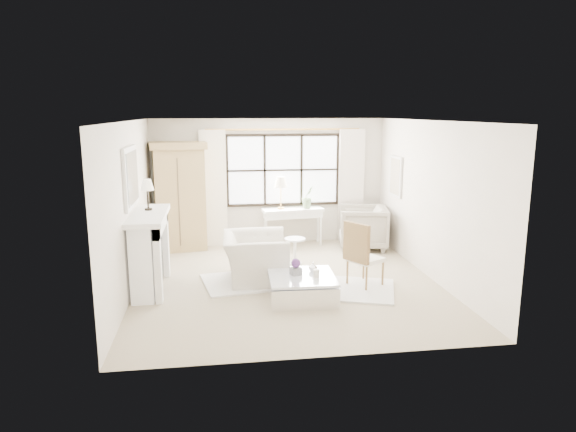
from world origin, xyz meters
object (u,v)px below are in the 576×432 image
armoire (180,196)px  coffee_table (302,288)px  club_armchair (255,258)px  console_table (293,227)px

armoire → coffee_table: 3.94m
club_armchair → armoire: bearing=33.7°
club_armchair → coffee_table: (0.63, -1.01, -0.22)m
armoire → club_armchair: bearing=-67.2°
armoire → console_table: size_ratio=1.67×
coffee_table → armoire: bearing=123.9°
console_table → coffee_table: 3.31m
console_table → club_armchair: bearing=-120.3°
club_armchair → coffee_table: bearing=-146.0°
console_table → club_armchair: 2.48m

